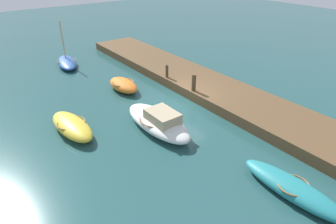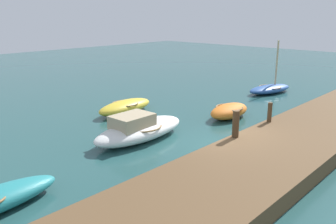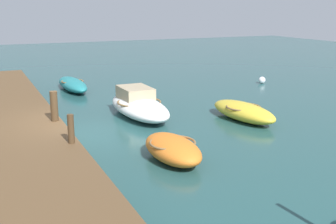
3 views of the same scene
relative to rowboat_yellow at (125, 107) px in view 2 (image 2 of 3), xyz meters
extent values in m
plane|color=#234C4C|center=(-0.66, -6.94, -0.37)|extent=(84.00, 84.00, 0.00)
cube|color=brown|center=(-0.66, -9.26, -0.06)|extent=(27.83, 3.79, 0.62)
ellipsoid|color=gold|center=(0.00, 0.00, -0.01)|extent=(3.76, 1.66, 0.73)
torus|color=olive|center=(0.00, 0.00, 0.19)|extent=(1.56, 1.56, 0.07)
ellipsoid|color=orange|center=(3.12, -4.76, 0.00)|extent=(2.80, 1.42, 0.75)
torus|color=olive|center=(3.12, -4.76, 0.21)|extent=(1.47, 1.47, 0.07)
ellipsoid|color=#2D569E|center=(10.24, -3.41, -0.09)|extent=(3.99, 2.17, 0.56)
torus|color=olive|center=(10.24, -3.41, 0.06)|extent=(1.76, 1.76, 0.07)
cylinder|color=#C6B284|center=(10.76, -3.52, 1.65)|extent=(0.12, 0.12, 3.14)
ellipsoid|color=white|center=(-2.38, -3.76, 0.04)|extent=(4.86, 1.91, 0.82)
torus|color=olive|center=(-2.38, -3.76, 0.27)|extent=(1.94, 1.94, 0.07)
cube|color=tan|center=(-2.83, -3.77, 0.57)|extent=(1.74, 1.26, 0.56)
cylinder|color=#47331E|center=(-0.81, -7.61, 0.80)|extent=(0.27, 0.27, 1.09)
cylinder|color=#47331E|center=(2.00, -7.61, 0.70)|extent=(0.20, 0.20, 0.90)
camera|label=1|loc=(-13.41, 3.75, 7.90)|focal=31.36mm
camera|label=2|loc=(-12.50, -14.79, 5.01)|focal=38.33mm
camera|label=3|loc=(14.23, -10.01, 4.27)|focal=44.92mm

